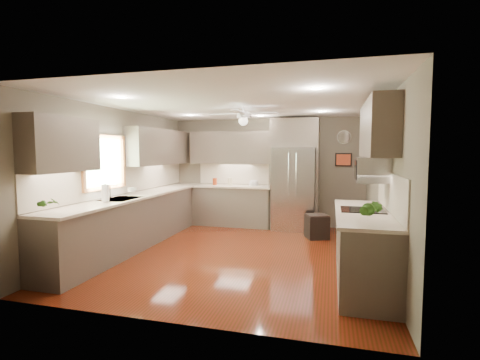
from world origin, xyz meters
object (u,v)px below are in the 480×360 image
at_px(soap_bottle, 132,190).
at_px(potted_plant_left, 49,203).
at_px(refrigerator, 294,176).
at_px(bowl, 254,185).
at_px(paper_towel, 105,193).
at_px(stool, 317,226).
at_px(microwave, 372,170).
at_px(canister_a, 215,182).
at_px(potted_plant_right, 371,209).
at_px(canister_c, 230,181).

xyz_separation_m(soap_bottle, potted_plant_left, (0.11, -2.07, 0.05)).
distance_m(potted_plant_left, refrigerator, 4.92).
bearing_deg(bowl, paper_towel, -118.16).
height_order(stool, paper_towel, paper_towel).
distance_m(soap_bottle, potted_plant_left, 2.07).
relative_size(soap_bottle, microwave, 0.31).
xyz_separation_m(potted_plant_left, bowl, (1.72, 4.22, -0.11)).
distance_m(canister_a, potted_plant_right, 4.93).
height_order(potted_plant_right, bowl, potted_plant_right).
height_order(potted_plant_right, refrigerator, refrigerator).
height_order(canister_a, potted_plant_left, potted_plant_left).
bearing_deg(paper_towel, potted_plant_right, -10.79).
bearing_deg(potted_plant_left, soap_bottle, 93.05).
distance_m(canister_c, stool, 2.32).
bearing_deg(potted_plant_right, microwave, 84.42).
relative_size(potted_plant_left, refrigerator, 0.11).
relative_size(canister_a, microwave, 0.30).
bearing_deg(potted_plant_right, canister_a, 128.91).
relative_size(canister_a, bowl, 0.76).
bearing_deg(microwave, canister_a, 139.37).
height_order(soap_bottle, stool, soap_bottle).
relative_size(canister_c, microwave, 0.33).
distance_m(canister_c, potted_plant_left, 4.35).
height_order(potted_plant_left, refrigerator, refrigerator).
height_order(canister_c, soap_bottle, canister_c).
bearing_deg(paper_towel, canister_c, 70.22).
bearing_deg(potted_plant_right, potted_plant_left, -174.92).
xyz_separation_m(microwave, stool, (-0.79, 1.97, -1.24)).
bearing_deg(paper_towel, stool, 36.40).
bearing_deg(stool, microwave, -68.16).
height_order(canister_c, potted_plant_right, potted_plant_right).
height_order(bowl, microwave, microwave).
bearing_deg(soap_bottle, potted_plant_left, -86.95).
relative_size(potted_plant_left, bowl, 1.27).
xyz_separation_m(refrigerator, microwave, (1.33, -2.71, 0.29)).
height_order(bowl, paper_towel, paper_towel).
height_order(potted_plant_left, potted_plant_right, potted_plant_right).
xyz_separation_m(bowl, stool, (1.48, -0.82, -0.73)).
xyz_separation_m(potted_plant_left, refrigerator, (2.66, 4.14, 0.11)).
xyz_separation_m(potted_plant_right, paper_towel, (-3.84, 0.73, -0.02)).
relative_size(soap_bottle, refrigerator, 0.07).
relative_size(canister_a, canister_c, 0.92).
bearing_deg(refrigerator, bowl, 175.05).
height_order(refrigerator, paper_towel, refrigerator).
bearing_deg(soap_bottle, canister_a, 67.14).
distance_m(microwave, stool, 2.46).
xyz_separation_m(potted_plant_left, paper_towel, (0.04, 1.08, 0.00)).
xyz_separation_m(soap_bottle, potted_plant_right, (3.99, -1.72, 0.08)).
bearing_deg(potted_plant_left, potted_plant_right, 5.08).
relative_size(potted_plant_left, paper_towel, 0.97).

